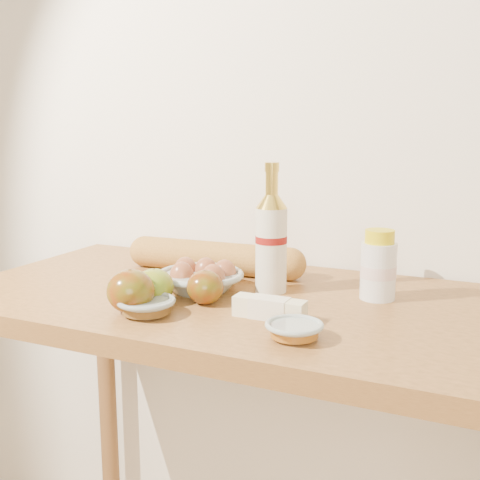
{
  "coord_description": "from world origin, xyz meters",
  "views": [
    {
      "loc": [
        0.47,
        0.12,
        1.24
      ],
      "look_at": [
        0.0,
        1.15,
        1.02
      ],
      "focal_mm": 45.0,
      "sensor_mm": 36.0,
      "label": 1
    }
  ],
  "objects_px": {
    "table": "(246,354)",
    "bourbon_bottle": "(271,240)",
    "cream_bottle": "(378,267)",
    "baguette": "(214,257)",
    "egg_bowl": "(201,278)"
  },
  "relations": [
    {
      "from": "table",
      "to": "egg_bowl",
      "type": "relative_size",
      "value": 5.91
    },
    {
      "from": "bourbon_bottle",
      "to": "baguette",
      "type": "height_order",
      "value": "bourbon_bottle"
    },
    {
      "from": "cream_bottle",
      "to": "bourbon_bottle",
      "type": "bearing_deg",
      "value": 179.97
    },
    {
      "from": "bourbon_bottle",
      "to": "egg_bowl",
      "type": "relative_size",
      "value": 1.3
    },
    {
      "from": "table",
      "to": "bourbon_bottle",
      "type": "relative_size",
      "value": 4.54
    },
    {
      "from": "cream_bottle",
      "to": "egg_bowl",
      "type": "bearing_deg",
      "value": -175.36
    },
    {
      "from": "egg_bowl",
      "to": "baguette",
      "type": "relative_size",
      "value": 0.46
    },
    {
      "from": "cream_bottle",
      "to": "egg_bowl",
      "type": "xyz_separation_m",
      "value": [
        -0.34,
        -0.09,
        -0.04
      ]
    },
    {
      "from": "table",
      "to": "baguette",
      "type": "distance_m",
      "value": 0.26
    },
    {
      "from": "egg_bowl",
      "to": "cream_bottle",
      "type": "bearing_deg",
      "value": 15.23
    },
    {
      "from": "bourbon_bottle",
      "to": "baguette",
      "type": "bearing_deg",
      "value": 135.03
    },
    {
      "from": "bourbon_bottle",
      "to": "cream_bottle",
      "type": "relative_size",
      "value": 1.91
    },
    {
      "from": "table",
      "to": "baguette",
      "type": "xyz_separation_m",
      "value": [
        -0.14,
        0.14,
        0.16
      ]
    },
    {
      "from": "cream_bottle",
      "to": "baguette",
      "type": "distance_m",
      "value": 0.39
    },
    {
      "from": "baguette",
      "to": "egg_bowl",
      "type": "bearing_deg",
      "value": -76.25
    }
  ]
}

